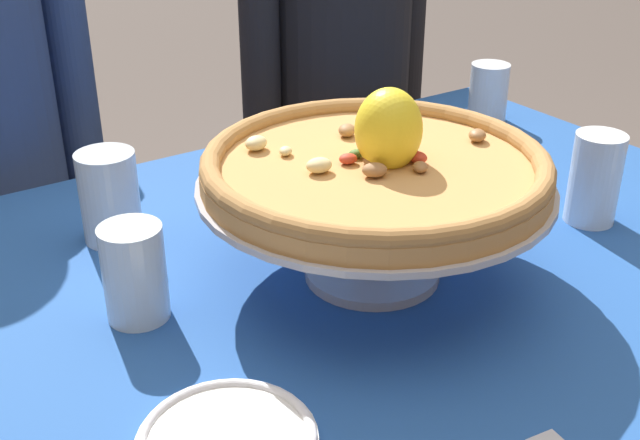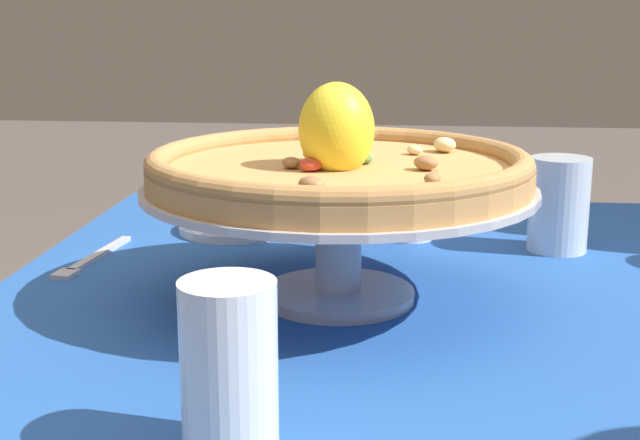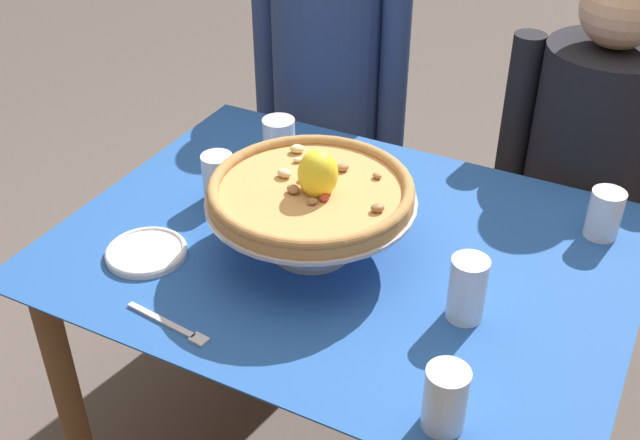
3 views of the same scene
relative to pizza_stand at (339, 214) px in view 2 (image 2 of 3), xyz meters
name	(u,v)px [view 2 (image 2 of 3)]	position (x,y,z in m)	size (l,w,h in m)	color
dining_table	(380,410)	(0.05, 0.05, -0.20)	(1.18, 0.90, 0.71)	brown
pizza_stand	(339,214)	(0.00, 0.00, 0.00)	(0.42, 0.42, 0.13)	#B7B7C1
pizza	(339,165)	(0.00, 0.00, 0.05)	(0.41, 0.41, 0.11)	tan
water_glass_side_left	(409,203)	(-0.28, 0.08, -0.05)	(0.07, 0.07, 0.11)	silver
water_glass_side_right	(229,380)	(0.35, -0.05, -0.04)	(0.07, 0.07, 0.13)	white
water_glass_back_left	(558,211)	(-0.23, 0.27, -0.04)	(0.08, 0.08, 0.12)	silver
side_plate	(237,224)	(-0.29, -0.17, -0.09)	(0.17, 0.17, 0.02)	white
dinner_fork	(91,259)	(-0.12, -0.32, -0.09)	(0.19, 0.04, 0.01)	#B7B7C1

